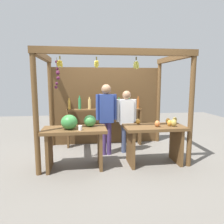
{
  "coord_description": "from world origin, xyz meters",
  "views": [
    {
      "loc": [
        -0.64,
        -4.75,
        1.72
      ],
      "look_at": [
        0.0,
        -0.18,
        1.04
      ],
      "focal_mm": 33.7,
      "sensor_mm": 36.0,
      "label": 1
    }
  ],
  "objects": [
    {
      "name": "vendor_man",
      "position": [
        -0.11,
        -0.01,
        0.99
      ],
      "size": [
        0.48,
        0.22,
        1.65
      ],
      "rotation": [
        0.0,
        0.0,
        0.07
      ],
      "color": "#503975",
      "rests_on": "ground"
    },
    {
      "name": "fruit_counter_right",
      "position": [
        0.83,
        -0.68,
        0.59
      ],
      "size": [
        1.24,
        0.64,
        0.95
      ],
      "color": "brown",
      "rests_on": "ground"
    },
    {
      "name": "bottle_shelf_unit",
      "position": [
        -0.07,
        0.68,
        0.82
      ],
      "size": [
        1.97,
        0.22,
        1.36
      ],
      "color": "brown",
      "rests_on": "ground"
    },
    {
      "name": "ground_plane",
      "position": [
        0.0,
        0.0,
        0.0
      ],
      "size": [
        12.0,
        12.0,
        0.0
      ],
      "primitive_type": "plane",
      "color": "slate",
      "rests_on": "ground"
    },
    {
      "name": "vendor_woman",
      "position": [
        0.38,
        0.08,
        0.89
      ],
      "size": [
        0.48,
        0.2,
        1.49
      ],
      "rotation": [
        0.0,
        0.0,
        0.01
      ],
      "color": "#424C6C",
      "rests_on": "ground"
    },
    {
      "name": "market_stall",
      "position": [
        -0.01,
        0.41,
        1.35
      ],
      "size": [
        3.07,
        1.92,
        2.31
      ],
      "color": "brown",
      "rests_on": "ground"
    },
    {
      "name": "fruit_counter_left",
      "position": [
        -0.8,
        -0.68,
        0.68
      ],
      "size": [
        1.24,
        0.64,
        1.09
      ],
      "color": "brown",
      "rests_on": "ground"
    }
  ]
}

